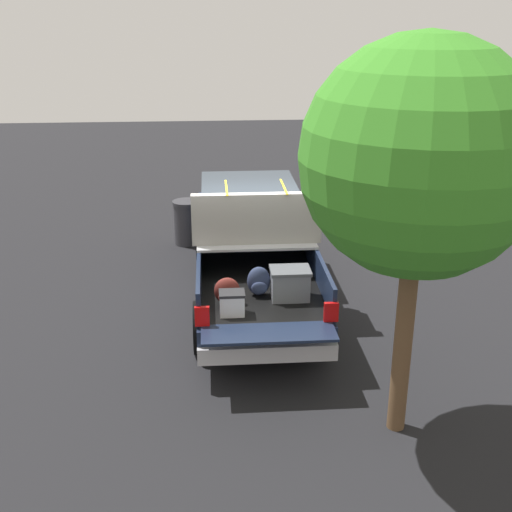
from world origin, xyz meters
name	(u,v)px	position (x,y,z in m)	size (l,w,h in m)	color
ground_plane	(254,301)	(0.00, 0.00, 0.00)	(40.00, 40.00, 0.00)	black
pickup_truck	(252,244)	(0.36, 0.00, 0.96)	(6.05, 2.06, 2.23)	#162138
tree_background	(420,160)	(-3.83, -1.52, 3.40)	(2.63, 2.63, 4.73)	brown
trash_can	(187,222)	(3.16, 1.25, 0.50)	(0.60, 0.60, 0.98)	#2D2D33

